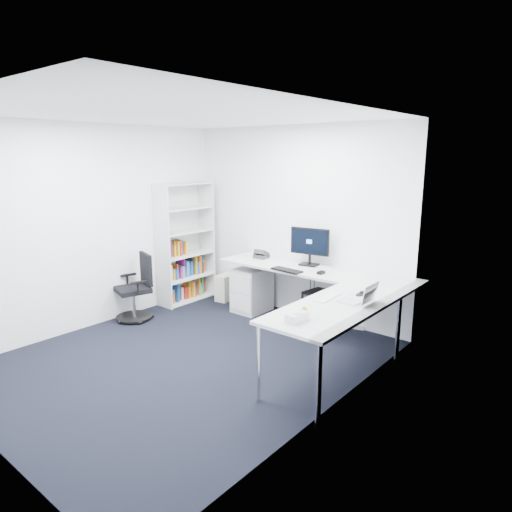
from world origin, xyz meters
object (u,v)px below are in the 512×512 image
Objects in this scene: l_desk at (297,305)px; laptop at (353,290)px; bookshelf at (185,243)px; task_chair at (133,288)px; monitor at (309,246)px.

l_desk is 1.28m from laptop.
bookshelf is 2.00× the size of task_chair.
monitor is at bearing 56.15° from task_chair.
monitor is 1.74× the size of laptop.
bookshelf is 3.27m from laptop.
l_desk is 2.24m from bookshelf.
task_chair is at bearing -151.16° from monitor.
bookshelf reaches higher than l_desk.
monitor is 1.59m from laptop.
task_chair is at bearing -153.91° from l_desk.
l_desk is at bearing 44.02° from task_chair.
monitor reaches higher than laptop.
bookshelf is (-2.17, 0.05, 0.54)m from l_desk.
monitor is (-0.16, 0.50, 0.67)m from l_desk.
bookshelf is 3.38× the size of monitor.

